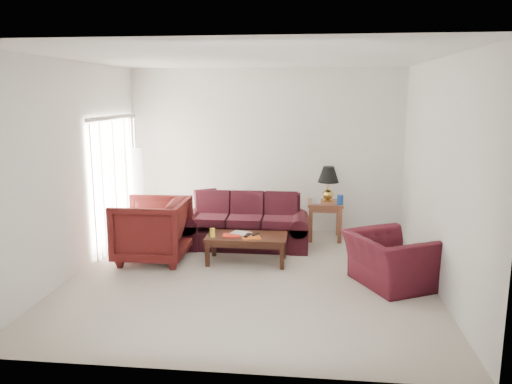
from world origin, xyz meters
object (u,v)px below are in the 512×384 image
sofa (246,222)px  armchair_right (390,260)px  floor_lamp (137,191)px  armchair_left (152,230)px  coffee_table (247,249)px  end_table (325,220)px

sofa → armchair_right: size_ratio=1.96×
floor_lamp → armchair_left: bearing=-63.2°
armchair_right → coffee_table: (-2.03, 0.70, -0.14)m
end_table → floor_lamp: floor_lamp is taller
end_table → coffee_table: bearing=-130.5°
armchair_right → sofa: bearing=27.8°
sofa → end_table: bearing=22.7°
coffee_table → armchair_left: bearing=159.6°
end_table → floor_lamp: bearing=-179.8°
floor_lamp → armchair_left: 1.67m
armchair_left → armchair_right: bearing=79.0°
sofa → coffee_table: 0.85m
armchair_right → coffee_table: 2.15m
sofa → armchair_left: size_ratio=1.98×
sofa → end_table: sofa is taller
sofa → coffee_table: bearing=-83.8°
end_table → armchair_left: bearing=-151.2°
end_table → armchair_left: 3.06m
floor_lamp → armchair_right: floor_lamp is taller
floor_lamp → armchair_right: 4.75m
armchair_right → coffee_table: bearing=43.8°
sofa → floor_lamp: 2.20m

